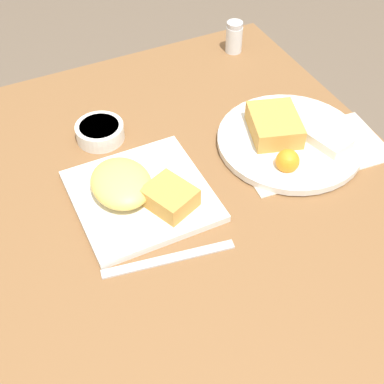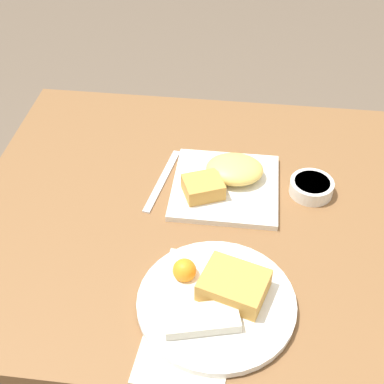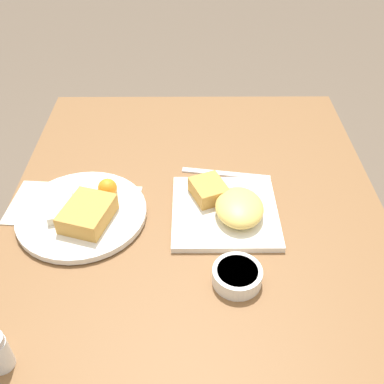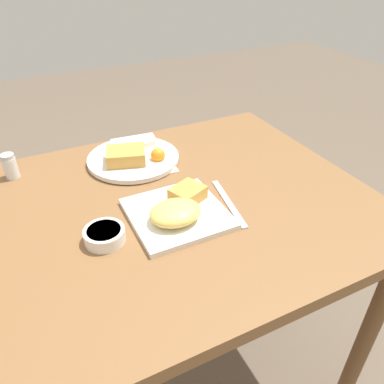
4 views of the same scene
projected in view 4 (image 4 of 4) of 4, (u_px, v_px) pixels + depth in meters
The scene contains 8 objects.
ground_plane at pixel (186, 361), 1.44m from camera, with size 8.00×8.00×0.00m, color brown.
dining_table at pixel (183, 224), 1.06m from camera, with size 0.99×0.85×0.76m.
menu_card at pixel (142, 154), 1.20m from camera, with size 0.17×0.30×0.00m.
plate_square_near at pixel (178, 210), 0.92m from camera, with size 0.23×0.23×0.06m.
plate_oval_far at pixel (133, 156), 1.16m from camera, with size 0.28×0.28×0.05m.
sauce_ramekin at pixel (105, 235), 0.85m from camera, with size 0.09×0.09×0.03m.
salt_shaker at pixel (11, 168), 1.07m from camera, with size 0.04×0.04×0.07m.
butter_knife at pixel (229, 203), 0.98m from camera, with size 0.05×0.22×0.00m.
Camera 4 is at (-0.34, -0.75, 1.34)m, focal length 35.00 mm.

